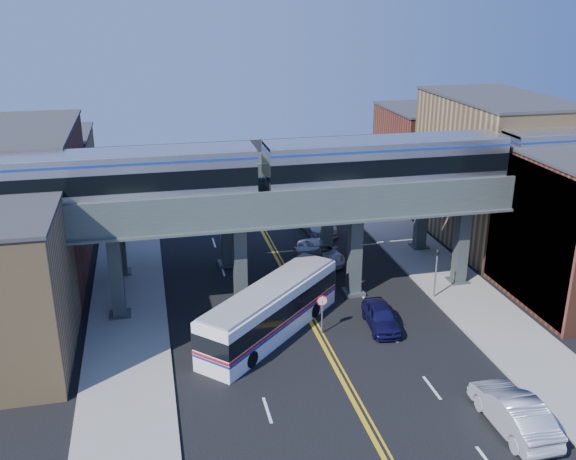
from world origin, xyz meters
The scene contains 19 objects.
ground centered at (0.00, 0.00, 0.00)m, with size 120.00×120.00×0.00m, color black.
sidewalk_west centered at (-11.50, 10.00, 0.08)m, with size 5.00×70.00×0.16m, color gray.
sidewalk_east centered at (11.50, 10.00, 0.08)m, with size 5.00×70.00×0.16m, color gray.
building_west_b centered at (-18.50, 16.00, 5.50)m, with size 8.00×14.00×11.00m, color brown.
building_west_c centered at (-18.50, 29.00, 4.00)m, with size 8.00×10.00×8.00m, color #997C4F.
building_east_b centered at (18.50, 16.00, 6.00)m, with size 8.00×14.00×12.00m, color #997C4F.
building_east_c centered at (18.50, 29.00, 4.50)m, with size 8.00×10.00×9.00m, color brown.
mural_panel centered at (14.55, 4.00, 4.75)m, with size 0.10×9.50×9.50m, color #216992.
elevated_viaduct_near centered at (0.00, 8.00, 6.47)m, with size 52.00×3.60×7.40m.
elevated_viaduct_far centered at (0.00, 15.00, 6.47)m, with size 52.00×3.60×7.40m.
transit_train centered at (5.91, 8.00, 9.38)m, with size 50.01×3.14×3.66m.
stop_sign centered at (0.30, 3.00, 1.76)m, with size 0.76×0.09×2.63m.
traffic_signal centered at (9.20, 6.00, 2.30)m, with size 0.15×0.18×4.10m.
transit_bus centered at (-2.78, 3.70, 1.57)m, with size 10.25×10.23×3.05m.
car_lane_a centered at (4.16, 2.95, 0.75)m, with size 1.77×4.41×1.50m, color #11103C.
car_lane_b centered at (1.80, 11.84, 0.88)m, with size 1.86×5.34×1.76m, color #28282A.
car_lane_c centered at (3.37, 14.24, 0.72)m, with size 2.40×5.21×1.45m, color silver.
car_lane_d centered at (4.69, 20.96, 0.85)m, with size 2.37×5.84×1.70m, color silver.
car_parked_curb centered at (6.84, -8.00, 0.93)m, with size 1.96×5.63×1.86m, color silver.
Camera 1 is at (-9.47, -30.95, 19.82)m, focal length 40.00 mm.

